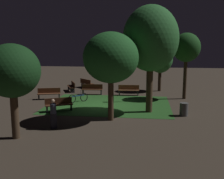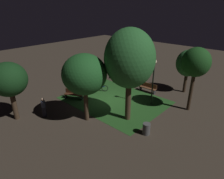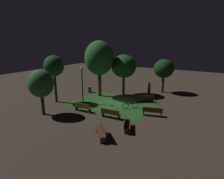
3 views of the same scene
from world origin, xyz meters
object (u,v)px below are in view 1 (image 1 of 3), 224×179
bench_path_side (59,104)px  tree_left_canopy (186,48)px  bench_front_right (129,90)px  pedestrian (53,113)px  bench_back_row (49,93)px  tree_lawn_side (12,72)px  tree_right_canopy (160,59)px  lamp_post_path_center (150,65)px  bench_front_left (72,86)px  tree_back_left (151,39)px  bench_corner (92,89)px  tree_tall_center (111,58)px  trash_bin (184,109)px  bench_near_trees (87,83)px  bicycle (78,98)px

bench_path_side → tree_left_canopy: size_ratio=0.34×
bench_front_right → pedestrian: pedestrian is taller
bench_back_row → tree_lawn_side: (-1.58, 8.85, 2.73)m
bench_back_row → tree_lawn_side: size_ratio=0.41×
tree_right_canopy → lamp_post_path_center: bearing=78.2°
bench_path_side → pedestrian: bearing=103.9°
bench_front_left → tree_back_left: (-7.08, 6.71, 4.25)m
bench_corner → tree_tall_center: (-2.64, 7.65, 3.18)m
bench_corner → bench_front_left: bearing=-29.7°
tree_lawn_side → tree_left_canopy: bearing=-131.8°
tree_left_canopy → pedestrian: size_ratio=3.27×
bench_front_left → bench_front_right: bearing=167.0°
tree_left_canopy → bench_front_left: bearing=-12.1°
bench_path_side → trash_bin: 8.10m
bench_front_left → tree_back_left: tree_back_left is taller
bench_front_left → tree_back_left: bearing=136.5°
tree_left_canopy → tree_right_canopy: (1.83, -3.33, -1.09)m
bench_back_row → tree_tall_center: (-5.71, 5.27, 3.18)m
bench_near_trees → tree_left_canopy: tree_left_canopy is taller
bicycle → tree_right_canopy: bearing=-138.4°
tree_back_left → pedestrian: bearing=39.3°
tree_lawn_side → bench_path_side: bearing=-94.7°
bicycle → pedestrian: bearing=92.5°
bench_back_row → pedestrian: 7.79m
bench_corner → bench_near_trees: 3.53m
bench_back_row → bicycle: size_ratio=1.47×
bench_front_left → pedestrian: pedestrian is taller
trash_bin → pedestrian: pedestrian is taller
tree_lawn_side → pedestrian: tree_lawn_side is taller
bench_near_trees → tree_back_left: bearing=124.9°
tree_right_canopy → bicycle: tree_right_canopy is taller
tree_tall_center → lamp_post_path_center: bearing=-113.0°
pedestrian → lamp_post_path_center: bearing=-124.7°
bench_front_right → tree_right_canopy: tree_right_canopy is taller
tree_left_canopy → bench_front_right: bearing=-11.0°
tree_tall_center → tree_right_canopy: tree_tall_center is taller
pedestrian → bench_path_side: bearing=-76.1°
tree_left_canopy → pedestrian: 12.21m
bench_front_left → trash_bin: bench_front_left is taller
tree_lawn_side → tree_right_canopy: 15.55m
bench_front_right → tree_back_left: size_ratio=0.27×
tree_back_left → tree_tall_center: 3.31m
bench_back_row → tree_tall_center: 8.39m
bench_path_side → tree_right_canopy: 11.24m
tree_right_canopy → trash_bin: bearing=97.4°
tree_left_canopy → pedestrian: (7.93, 8.71, -3.21)m
bench_near_trees → tree_right_canopy: 7.64m
bench_front_left → tree_left_canopy: size_ratio=0.35×
tree_left_canopy → tree_lawn_side: tree_left_canopy is taller
tree_lawn_side → tree_tall_center: 5.48m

